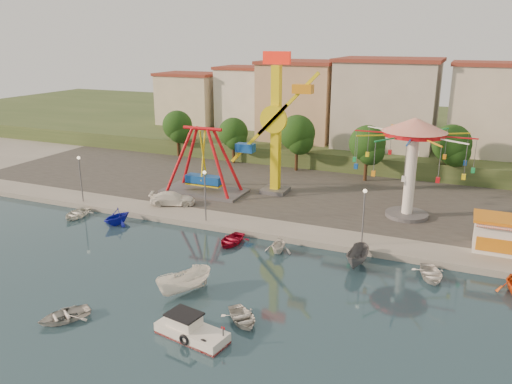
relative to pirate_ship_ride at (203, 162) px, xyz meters
The scene contains 32 objects.
ground 25.46m from the pirate_ship_ride, 59.10° to the right, with size 200.00×200.00×0.00m, color #152C3A.
quay_deck 42.68m from the pirate_ship_ride, 72.36° to the left, with size 200.00×100.00×0.60m, color #9E998E.
asphalt_pad 15.88m from the pirate_ship_ride, 33.38° to the left, with size 90.00×28.00×0.01m, color #4C4944.
hill_terrace 47.36m from the pirate_ship_ride, 74.20° to the left, with size 200.00×60.00×3.00m, color #384C26.
pirate_ship_ride is the anchor object (origin of this frame).
kamikaze_tower 9.74m from the pirate_ship_ride, 20.53° to the left, with size 7.22×3.10×16.50m.
wave_swinger 23.97m from the pirate_ship_ride, ahead, with size 11.60×11.60×10.40m.
booth_left 33.06m from the pirate_ship_ride, ahead, with size 5.40×3.78×3.08m.
lamp_post_0 14.07m from the pirate_ship_ride, 142.57° to the right, with size 0.14×0.14×5.00m, color #59595E.
lamp_post_1 9.90m from the pirate_ship_ride, 60.21° to the right, with size 0.14×0.14×5.00m, color #59595E.
lamp_post_2 22.58m from the pirate_ship_ride, 22.19° to the right, with size 0.14×0.14×5.00m, color #59595E.
tree_0 20.31m from the pirate_ship_ride, 130.33° to the left, with size 4.60×4.60×7.19m.
tree_1 15.07m from the pirate_ship_ride, 101.98° to the left, with size 4.35×4.35×6.80m.
tree_2 15.93m from the pirate_ship_ride, 64.31° to the left, with size 5.02×5.02×7.85m.
tree_3 21.24m from the pirate_ship_ride, 37.28° to the left, with size 4.68×4.68×7.32m.
tree_4 31.22m from the pirate_ship_ride, 30.51° to the left, with size 4.86×4.86×7.60m.
building_0 32.30m from the pirate_ship_ride, 129.86° to the left, with size 9.26×9.53×11.87m, color beige.
building_1 31.18m from the pirate_ship_ride, 105.80° to the left, with size 12.33×9.01×8.63m, color silver.
building_2 31.09m from the pirate_ship_ride, 81.24° to the left, with size 11.95×9.28×11.23m, color tan.
building_3 33.11m from the pirate_ship_ride, 55.89° to the left, with size 12.59×10.50×9.20m, color beige.
building_4 44.41m from the pirate_ship_ride, 43.85° to the left, with size 10.75×9.23×9.24m, color beige.
cabin_motorboat 30.06m from the pirate_ship_ride, 62.92° to the right, with size 5.16×2.71×1.73m.
rowboat_a 28.72m from the pirate_ship_ride, 55.99° to the right, with size 2.36×3.30×0.68m, color silver.
rowboat_b 28.81m from the pirate_ship_ride, 80.81° to the right, with size 2.49×3.49×0.72m, color silver.
skiff 24.19m from the pirate_ship_ride, 64.76° to the right, with size 1.77×4.70×1.81m, color white.
van 6.40m from the pirate_ship_ride, 100.32° to the right, with size 2.02×4.97×1.44m, color white.
moored_boat_0 15.48m from the pirate_ship_ride, 128.44° to the right, with size 2.68×3.75×0.78m, color white.
moored_boat_1 12.83m from the pirate_ship_ride, 108.28° to the right, with size 2.85×3.30×1.74m, color #141BB7.
moored_boat_3 15.48m from the pirate_ship_ride, 51.57° to the right, with size 2.63×3.68×0.76m, color #A80D29.
moored_boat_4 18.66m from the pirate_ship_ride, 39.82° to the right, with size 2.41×2.79×1.47m, color silver.
moored_boat_5 24.50m from the pirate_ship_ride, 28.91° to the right, with size 1.54×4.09×1.58m, color slate.
moored_boat_6 29.84m from the pirate_ship_ride, 23.34° to the right, with size 2.57×3.60×0.75m, color white.
Camera 1 is at (15.63, -29.12, 18.55)m, focal length 35.00 mm.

